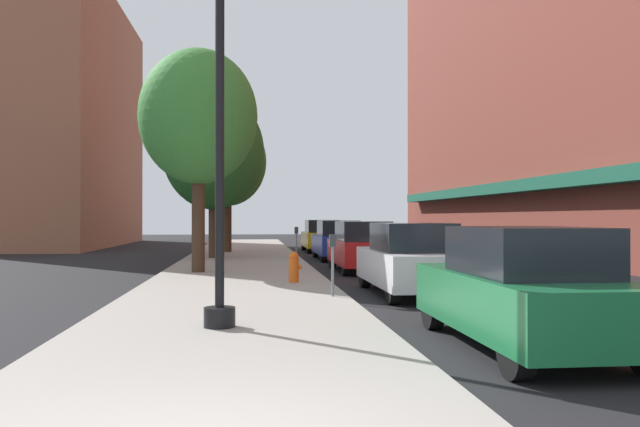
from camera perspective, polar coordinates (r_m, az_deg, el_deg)
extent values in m
plane|color=black|center=(22.66, 3.11, -4.88)|extent=(90.00, 90.00, 0.00)
cube|color=gray|center=(23.35, -7.06, -4.60)|extent=(4.80, 50.00, 0.12)
cube|color=#144C38|center=(28.66, 17.04, 2.28)|extent=(0.90, 34.00, 0.50)
cube|color=#9E6047|center=(43.21, -21.59, 7.51)|extent=(6.00, 18.00, 15.37)
cube|color=#144C38|center=(43.84, -25.83, 1.39)|extent=(0.90, 15.30, 0.50)
cylinder|color=black|center=(9.89, -9.01, -9.18)|extent=(0.48, 0.48, 0.30)
cylinder|color=black|center=(9.85, -9.00, 6.83)|extent=(0.14, 0.14, 5.20)
cylinder|color=#E05614|center=(16.36, -2.36, -5.12)|extent=(0.26, 0.26, 0.62)
sphere|color=#E05614|center=(16.33, -2.36, -3.86)|extent=(0.24, 0.24, 0.24)
cylinder|color=#E05614|center=(16.36, -1.87, -4.80)|extent=(0.12, 0.10, 0.10)
cylinder|color=slate|center=(13.47, 1.15, -5.22)|extent=(0.06, 0.06, 1.05)
cube|color=#33383D|center=(13.43, 1.15, -2.44)|extent=(0.14, 0.09, 0.26)
cylinder|color=slate|center=(24.02, -2.13, -3.08)|extent=(0.06, 0.06, 1.05)
cube|color=#33383D|center=(24.00, -2.13, -1.52)|extent=(0.14, 0.09, 0.26)
cylinder|color=#422D1E|center=(31.15, -8.31, -0.68)|extent=(0.40, 0.40, 2.98)
ellipsoid|color=#2D6B28|center=(31.27, -8.31, 4.65)|extent=(3.77, 3.77, 4.34)
cylinder|color=#422D1E|center=(19.78, -10.88, -0.24)|extent=(0.40, 0.40, 3.41)
ellipsoid|color=#387F33|center=(20.02, -10.87, 8.55)|extent=(3.61, 3.61, 4.16)
cylinder|color=#422D1E|center=(26.60, -9.55, -0.90)|extent=(0.40, 0.40, 2.83)
ellipsoid|color=#235B23|center=(26.74, -9.54, 5.51)|extent=(4.19, 4.19, 4.81)
cylinder|color=black|center=(10.41, 10.10, -8.46)|extent=(0.22, 0.64, 0.64)
cylinder|color=black|center=(10.95, 18.04, -8.05)|extent=(0.22, 0.64, 0.64)
cylinder|color=black|center=(7.44, 17.22, -11.73)|extent=(0.22, 0.64, 0.64)
cube|color=#196638|center=(9.14, 17.70, -7.56)|extent=(1.80, 4.30, 0.76)
cube|color=black|center=(8.94, 18.09, -3.21)|extent=(1.56, 2.20, 0.64)
cylinder|color=black|center=(16.27, 4.05, -5.53)|extent=(0.22, 0.64, 0.64)
cylinder|color=black|center=(16.62, 9.37, -5.42)|extent=(0.22, 0.64, 0.64)
cylinder|color=black|center=(13.15, 6.57, -6.76)|extent=(0.22, 0.64, 0.64)
cylinder|color=black|center=(13.58, 13.04, -6.55)|extent=(0.22, 0.64, 0.64)
cube|color=silver|center=(14.85, 8.13, -4.79)|extent=(1.80, 4.30, 0.76)
cube|color=black|center=(14.67, 8.28, -2.10)|extent=(1.56, 2.20, 0.64)
cylinder|color=black|center=(22.58, 1.13, -4.08)|extent=(0.22, 0.64, 0.64)
cylinder|color=black|center=(22.84, 5.02, -4.04)|extent=(0.22, 0.64, 0.64)
cylinder|color=black|center=(19.42, 2.35, -4.69)|extent=(0.22, 0.64, 0.64)
cylinder|color=black|center=(19.72, 6.85, -4.62)|extent=(0.22, 0.64, 0.64)
cube|color=red|center=(21.10, 3.79, -3.47)|extent=(1.80, 4.30, 0.76)
cube|color=black|center=(20.93, 3.86, -1.58)|extent=(1.56, 2.20, 0.64)
cylinder|color=black|center=(28.47, -0.41, -3.31)|extent=(0.22, 0.64, 0.64)
cylinder|color=black|center=(28.67, 2.69, -3.29)|extent=(0.22, 0.64, 0.64)
cylinder|color=black|center=(25.29, 0.33, -3.68)|extent=(0.22, 0.64, 0.64)
cylinder|color=black|center=(25.52, 3.82, -3.65)|extent=(0.22, 0.64, 0.64)
cube|color=#1E389E|center=(26.96, 1.58, -2.80)|extent=(1.80, 4.30, 0.76)
cube|color=black|center=(26.79, 1.63, -1.31)|extent=(1.56, 2.20, 0.64)
cylinder|color=black|center=(34.65, -1.47, -2.78)|extent=(0.22, 0.64, 0.64)
cylinder|color=black|center=(34.81, 1.10, -2.77)|extent=(0.22, 0.64, 0.64)
cylinder|color=black|center=(31.46, -0.98, -3.03)|extent=(0.22, 0.64, 0.64)
cylinder|color=black|center=(31.65, 1.84, -3.01)|extent=(0.22, 0.64, 0.64)
cube|color=gold|center=(33.12, 0.11, -2.34)|extent=(1.80, 4.30, 0.76)
cube|color=black|center=(32.96, 0.14, -1.14)|extent=(1.56, 2.20, 0.64)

